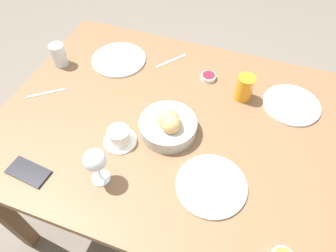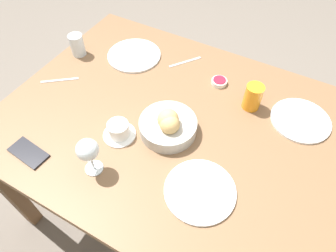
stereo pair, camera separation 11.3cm
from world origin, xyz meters
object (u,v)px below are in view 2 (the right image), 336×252
Objects in this scene: plate_near_left at (300,120)px; fork_silver at (60,80)px; juice_glass at (253,97)px; jam_bowl_berry at (219,82)px; coffee_cup at (119,130)px; bread_basket at (168,125)px; cell_phone at (28,153)px; plate_far_center at (200,191)px; plate_near_right at (134,55)px; knife_silver at (185,62)px; wine_glass at (88,151)px; water_tumbler at (77,45)px.

plate_near_left is 1.69× the size of fork_silver.
plate_near_left is 2.10× the size of juice_glass.
coffee_cup is at bearing 63.67° from jam_bowl_berry.
bread_basket is 0.35m from jam_bowl_berry.
jam_bowl_berry reaches higher than cell_phone.
juice_glass is 0.88m from cell_phone.
coffee_cup is at bearing -10.16° from plate_far_center.
bread_basket is 0.86× the size of plate_near_right.
plate_near_right reaches higher than knife_silver.
bread_basket is at bearing 138.41° from plate_near_right.
fork_silver and knife_silver have the same top height.
wine_glass is 0.66m from jam_bowl_berry.
wine_glass reaches higher than fork_silver.
jam_bowl_berry is at bearing 163.47° from knife_silver.
fork_silver is at bearing -64.83° from cell_phone.
water_tumbler is 0.20m from fork_silver.
wine_glass is 1.25× the size of coffee_cup.
water_tumbler is 0.83× the size of coffee_cup.
juice_glass is 0.39m from knife_silver.
water_tumbler reaches higher than cell_phone.
plate_near_right is at bearing -4.24° from juice_glass.
wine_glass is (0.38, 0.55, 0.06)m from juice_glass.
wine_glass is 1.00× the size of cell_phone.
jam_bowl_berry is (0.37, -0.04, 0.01)m from plate_near_left.
juice_glass is at bearing 161.26° from knife_silver.
juice_glass reaches higher than plate_far_center.
juice_glass is at bearing -135.80° from cell_phone.
plate_far_center is at bearing 105.97° from jam_bowl_berry.
wine_glass reaches higher than water_tumbler.
water_tumbler is (0.24, 0.11, 0.05)m from plate_near_right.
juice_glass is 0.84m from fork_silver.
wine_glass is at bearing 88.41° from knife_silver.
plate_near_left is at bearing 173.12° from jam_bowl_berry.
fork_silver is at bearing 41.40° from knife_silver.
wine_glass is (-0.46, 0.48, 0.06)m from water_tumbler.
plate_far_center is (-0.58, 0.49, 0.00)m from plate_near_right.
coffee_cup is 1.84× the size of jam_bowl_berry.
knife_silver is (-0.48, -0.19, -0.05)m from water_tumbler.
juice_glass is 0.67m from wine_glass.
fork_silver is (0.41, -0.12, -0.03)m from coffee_cup.
fork_silver is at bearing 27.22° from jam_bowl_berry.
plate_near_right is 0.48m from coffee_cup.
wine_glass is (0.58, 0.57, 0.11)m from plate_near_left.
plate_near_right is 0.60m from juice_glass.
plate_near_left is 0.37m from jam_bowl_berry.
knife_silver is (-0.02, -0.67, -0.11)m from wine_glass.
coffee_cup reaches higher than knife_silver.
plate_far_center is at bearing 169.84° from coffee_cup.
jam_bowl_berry reaches higher than fork_silver.
water_tumbler is 0.52m from knife_silver.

